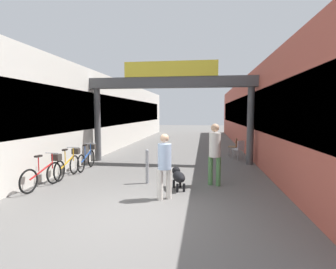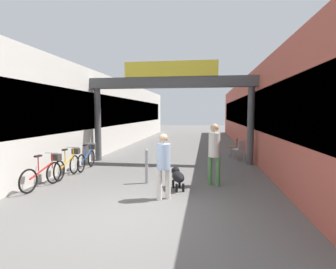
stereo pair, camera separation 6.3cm
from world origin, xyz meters
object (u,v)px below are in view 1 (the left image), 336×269
Objects in this scene: cafe_chair_wood_farther at (234,145)px; bicycle_blue_third at (87,158)px; dog_on_leash at (178,176)px; pedestrian_with_dog at (165,162)px; bicycle_red_nearest at (45,172)px; cafe_chair_aluminium_nearer at (239,148)px; bicycle_orange_second at (69,164)px; bollard_post_metal at (147,166)px; pedestrian_companion at (215,150)px.

bicycle_blue_third is at bearing -147.00° from cafe_chair_wood_farther.
pedestrian_with_dog is at bearing -105.62° from dog_on_leash.
bicycle_red_nearest is 1.89× the size of cafe_chair_aluminium_nearer.
cafe_chair_wood_farther is at bearing 46.39° from bicycle_red_nearest.
bicycle_orange_second is 1.90× the size of cafe_chair_wood_farther.
bicycle_orange_second reaches higher than dog_on_leash.
bollard_post_metal is at bearing -31.93° from bicycle_blue_third.
cafe_chair_wood_farther is at bearing 70.43° from pedestrian_with_dog.
bicycle_orange_second reaches higher than cafe_chair_wood_farther.
dog_on_leash is 3.95m from bicycle_orange_second.
pedestrian_with_dog is 1.86× the size of cafe_chair_aluminium_nearer.
bicycle_red_nearest is at bearing -169.80° from pedestrian_companion.
bicycle_red_nearest is (-4.91, -0.88, -0.64)m from pedestrian_companion.
pedestrian_with_dog reaches higher than bicycle_red_nearest.
bicycle_red_nearest is 2.53m from bicycle_blue_third.
bicycle_red_nearest and bicycle_blue_third have the same top height.
dog_on_leash is 0.50× the size of bicycle_orange_second.
bollard_post_metal is 1.19× the size of cafe_chair_aluminium_nearer.
cafe_chair_aluminium_nearer is at bearing 33.69° from bicycle_orange_second.
bicycle_blue_third is (-4.77, 1.65, -0.64)m from pedestrian_companion.
bicycle_red_nearest reaches higher than cafe_chair_wood_farther.
cafe_chair_wood_farther is (3.23, 5.57, 0.00)m from bollard_post_metal.
pedestrian_companion is at bearing -19.05° from bicycle_blue_third.
pedestrian_with_dog reaches higher than cafe_chair_wood_farther.
cafe_chair_aluminium_nearer is at bearing 66.51° from pedestrian_with_dog.
bicycle_blue_third is 1.90× the size of cafe_chair_wood_farther.
dog_on_leash is at bearing -25.81° from bollard_post_metal.
pedestrian_companion is 5.03m from bicycle_red_nearest.
dog_on_leash is 0.50× the size of bicycle_red_nearest.
pedestrian_companion is at bearing 10.20° from bicycle_red_nearest.
pedestrian_companion is 2.19× the size of dog_on_leash.
pedestrian_with_dog is 3.70m from bicycle_red_nearest.
cafe_chair_wood_farther is (5.96, 3.87, 0.10)m from bicycle_blue_third.
bicycle_red_nearest is 2.99m from bollard_post_metal.
bicycle_red_nearest is at bearing 171.12° from pedestrian_with_dog.
pedestrian_with_dog is 1.95× the size of dog_on_leash.
pedestrian_with_dog is 1.10m from dog_on_leash.
bicycle_red_nearest is at bearing -133.61° from cafe_chair_wood_farther.
cafe_chair_aluminium_nearer is at bearing 25.31° from bicycle_blue_third.
bicycle_orange_second is 1.59× the size of bollard_post_metal.
bicycle_red_nearest is at bearing -174.95° from dog_on_leash.
dog_on_leash is (0.25, 0.91, -0.57)m from pedestrian_with_dog.
bicycle_blue_third is (-3.48, 3.10, -0.51)m from pedestrian_with_dog.
cafe_chair_wood_farther is at bearing 59.88° from bollard_post_metal.
pedestrian_with_dog is at bearing -61.59° from bollard_post_metal.
pedestrian_with_dog is at bearing -131.63° from pedestrian_companion.
pedestrian_companion is at bearing 27.60° from dog_on_leash.
pedestrian_with_dog is 0.98× the size of bicycle_red_nearest.
bollard_post_metal is 5.67m from cafe_chair_aluminium_nearer.
bollard_post_metal is 1.19× the size of cafe_chair_wood_farther.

